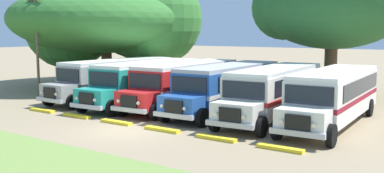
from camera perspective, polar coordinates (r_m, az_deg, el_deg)
name	(u,v)px	position (r m, az deg, el deg)	size (l,w,h in m)	color
ground_plane	(126,130)	(22.25, -8.44, -5.59)	(220.00, 220.00, 0.00)	#937F60
parked_bus_slot_0	(116,77)	(32.53, -9.68, 1.21)	(2.87, 10.86, 2.82)	#9E9993
parked_bus_slot_1	(148,80)	(30.11, -5.69, 0.81)	(3.15, 10.90, 2.82)	teal
parked_bus_slot_2	(186,82)	(28.86, -0.78, 0.58)	(3.11, 10.90, 2.82)	red
parked_bus_slot_3	(228,85)	(27.21, 4.64, 0.16)	(2.93, 10.87, 2.82)	#23519E
parked_bus_slot_4	(275,90)	(25.48, 10.57, -0.41)	(3.28, 10.93, 2.82)	silver
parked_bus_slot_5	(334,94)	(24.44, 17.74, -0.95)	(3.10, 10.89, 2.82)	silver
curb_wheelstop_0	(42,110)	(28.55, -18.62, -2.92)	(2.00, 0.36, 0.15)	yellow
curb_wheelstop_1	(77,116)	(26.16, -14.55, -3.67)	(2.00, 0.36, 0.15)	yellow
curb_wheelstop_2	(116,122)	(23.93, -9.68, -4.53)	(2.00, 0.36, 0.15)	yellow
curb_wheelstop_3	(162,130)	(21.91, -3.85, -5.52)	(2.00, 0.36, 0.15)	yellow
curb_wheelstop_4	(216,138)	(20.17, 3.11, -6.63)	(2.00, 0.36, 0.15)	yellow
curb_wheelstop_5	(280,148)	(18.78, 11.26, -7.79)	(2.00, 0.36, 0.15)	yellow
broad_shade_tree	(334,5)	(35.34, 17.75, 9.91)	(11.24, 11.34, 10.28)	brown
secondary_tree	(115,19)	(41.73, -9.79, 8.54)	(16.26, 17.72, 11.19)	brown
utility_pole	(37,41)	(35.28, -19.25, 5.54)	(1.80, 0.20, 7.77)	brown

